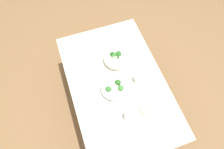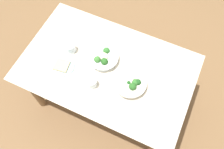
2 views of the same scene
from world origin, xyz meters
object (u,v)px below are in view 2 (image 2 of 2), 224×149
at_px(fork_by_far_bowl, 156,85).
at_px(fork_by_near_bowl, 63,84).
at_px(table_knife_right, 123,43).
at_px(napkin_folded_upper, 171,55).
at_px(broccoli_bowl_far, 131,84).
at_px(water_glass_center, 92,83).
at_px(table_knife_left, 154,69).
at_px(water_glass_side, 71,48).
at_px(bread_side_plate, 62,66).
at_px(broccoli_bowl_near, 103,58).

distance_m(fork_by_far_bowl, fork_by_near_bowl, 0.75).
height_order(table_knife_right, napkin_folded_upper, napkin_folded_upper).
xyz_separation_m(broccoli_bowl_far, water_glass_center, (0.28, 0.12, 0.00)).
bearing_deg(table_knife_right, table_knife_left, -106.94).
relative_size(broccoli_bowl_far, water_glass_side, 3.22).
relative_size(bread_side_plate, fork_by_far_bowl, 2.20).
bearing_deg(table_knife_left, table_knife_right, 43.98).
relative_size(broccoli_bowl_near, fork_by_far_bowl, 2.66).
xyz_separation_m(bread_side_plate, table_knife_right, (-0.37, -0.44, -0.01)).
bearing_deg(fork_by_near_bowl, table_knife_left, 169.31).
distance_m(water_glass_side, table_knife_right, 0.46).
bearing_deg(broccoli_bowl_near, water_glass_center, 94.04).
distance_m(table_knife_left, napkin_folded_upper, 0.20).
bearing_deg(water_glass_side, bread_side_plate, 92.04).
bearing_deg(napkin_folded_upper, water_glass_center, 47.32).
relative_size(broccoli_bowl_far, table_knife_right, 1.25).
relative_size(water_glass_center, fork_by_near_bowl, 1.02).
xyz_separation_m(bread_side_plate, fork_by_far_bowl, (-0.78, -0.17, -0.01)).
bearing_deg(fork_by_far_bowl, napkin_folded_upper, -7.13).
bearing_deg(broccoli_bowl_near, water_glass_side, 5.28).
bearing_deg(table_knife_left, fork_by_far_bowl, -178.28).
xyz_separation_m(fork_by_near_bowl, table_knife_right, (-0.28, -0.57, -0.00)).
height_order(broccoli_bowl_near, fork_by_far_bowl, broccoli_bowl_near).
bearing_deg(table_knife_right, water_glass_side, 129.42).
distance_m(broccoli_bowl_far, water_glass_side, 0.60).
bearing_deg(fork_by_near_bowl, table_knife_right, -161.92).
relative_size(fork_by_near_bowl, napkin_folded_upper, 0.43).
bearing_deg(broccoli_bowl_near, fork_by_near_bowl, 59.68).
xyz_separation_m(fork_by_far_bowl, fork_by_near_bowl, (0.69, 0.31, 0.00)).
distance_m(water_glass_center, table_knife_right, 0.49).
bearing_deg(broccoli_bowl_near, table_knife_left, -166.59).
bearing_deg(table_knife_left, napkin_folded_upper, -48.49).
bearing_deg(broccoli_bowl_far, fork_by_near_bowl, 23.00).
xyz_separation_m(broccoli_bowl_near, water_glass_center, (-0.02, 0.24, 0.00)).
bearing_deg(water_glass_center, bread_side_plate, -7.99).
xyz_separation_m(broccoli_bowl_far, fork_by_near_bowl, (0.50, 0.21, -0.04)).
xyz_separation_m(water_glass_center, table_knife_left, (-0.41, -0.35, -0.04)).
height_order(water_glass_side, fork_by_far_bowl, water_glass_side).
distance_m(water_glass_side, table_knife_left, 0.73).
bearing_deg(broccoli_bowl_near, table_knife_right, -109.14).
distance_m(broccoli_bowl_near, bread_side_plate, 0.35).
relative_size(fork_by_far_bowl, fork_by_near_bowl, 1.23).
relative_size(water_glass_side, napkin_folded_upper, 0.45).
bearing_deg(table_knife_right, bread_side_plate, 144.30).
distance_m(bread_side_plate, water_glass_side, 0.18).
relative_size(bread_side_plate, fork_by_near_bowl, 2.71).
bearing_deg(bread_side_plate, water_glass_side, -87.96).
bearing_deg(broccoli_bowl_near, broccoli_bowl_far, 157.40).
distance_m(fork_by_near_bowl, table_knife_left, 0.76).
bearing_deg(napkin_folded_upper, table_knife_left, 66.14).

